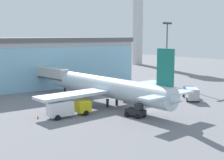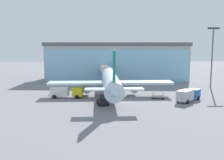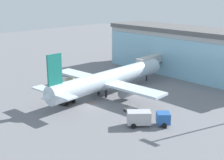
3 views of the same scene
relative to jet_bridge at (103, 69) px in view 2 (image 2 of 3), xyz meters
The scene contains 11 objects.
ground 27.82m from the jet_bridge, 80.39° to the right, with size 240.00×240.00×0.00m, color slate.
terminal_building 10.47m from the jet_bridge, 63.62° to the left, with size 49.44×15.84×12.78m.
jet_bridge is the anchor object (origin of this frame).
apron_light_mast 32.57m from the jet_bridge, 17.66° to the right, with size 3.20×0.40×16.87m.
airplane 19.30m from the jet_bridge, 83.82° to the right, with size 29.90×37.21×11.34m.
catering_truck 24.26m from the jet_bridge, 110.38° to the right, with size 7.43×2.91×2.65m.
fuel_truck 32.93m from the jet_bridge, 54.81° to the right, with size 6.65×6.79×2.65m.
baggage_cart 27.50m from the jet_bridge, 61.68° to the right, with size 2.95×1.88×1.50m.
pushback_tug 29.92m from the jet_bridge, 89.32° to the right, with size 2.66×3.47×2.30m.
safety_cone_nose 26.52m from the jet_bridge, 81.60° to the right, with size 0.36×0.36×0.55m, color orange.
safety_cone_wingtip 24.54m from the jet_bridge, 121.93° to the right, with size 0.36×0.36×0.55m, color orange.
Camera 2 is at (-3.15, -55.36, 12.76)m, focal length 42.00 mm.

